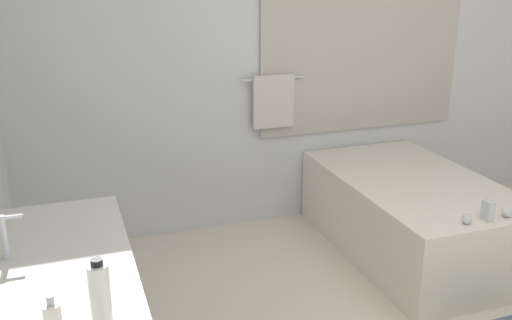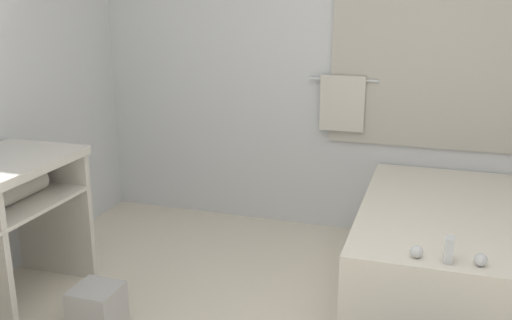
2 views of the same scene
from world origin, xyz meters
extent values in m
cube|color=silver|center=(0.00, 2.23, 1.35)|extent=(7.40, 0.06, 2.70)
cube|color=#B7B2A8|center=(0.46, 2.19, 1.24)|extent=(1.70, 0.02, 1.10)
cylinder|color=silver|center=(-0.30, 2.16, 1.15)|extent=(0.50, 0.02, 0.02)
cube|color=beige|center=(-0.30, 2.15, 0.98)|extent=(0.32, 0.04, 0.40)
cube|color=silver|center=(-1.89, 0.19, 0.84)|extent=(0.60, 1.47, 0.05)
cylinder|color=white|center=(-1.89, 0.41, 0.81)|extent=(0.32, 0.32, 0.11)
cube|color=silver|center=(-1.89, 0.91, 0.41)|extent=(0.55, 0.04, 0.82)
cylinder|color=beige|center=(-1.85, 0.56, 0.69)|extent=(0.13, 0.40, 0.13)
cylinder|color=silver|center=(-2.06, 0.41, 0.88)|extent=(0.04, 0.04, 0.02)
cylinder|color=silver|center=(-2.06, 0.41, 0.97)|extent=(0.02, 0.02, 0.16)
cube|color=silver|center=(-2.02, 0.41, 1.04)|extent=(0.07, 0.01, 0.01)
cube|color=silver|center=(0.46, 1.37, 0.27)|extent=(0.97, 1.64, 0.54)
ellipsoid|color=white|center=(0.46, 1.37, 0.39)|extent=(0.70, 1.18, 0.30)
cube|color=silver|center=(0.46, 0.65, 0.60)|extent=(0.04, 0.07, 0.12)
sphere|color=silver|center=(0.32, 0.65, 0.57)|extent=(0.06, 0.06, 0.06)
sphere|color=silver|center=(0.60, 0.65, 0.57)|extent=(0.06, 0.06, 0.06)
cylinder|color=silver|center=(-1.75, -0.20, 0.99)|extent=(0.07, 0.07, 0.24)
cylinder|color=black|center=(-1.75, -0.20, 1.11)|extent=(0.04, 0.04, 0.02)
cylinder|color=silver|center=(-1.89, -0.22, 1.02)|extent=(0.02, 0.02, 0.03)
camera|label=1|loc=(-1.79, -1.76, 1.93)|focal=40.00mm
camera|label=2|loc=(0.35, -1.90, 1.72)|focal=40.00mm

